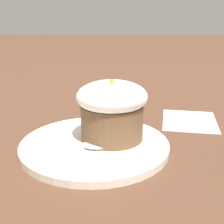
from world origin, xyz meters
TOP-DOWN VIEW (x-y plane):
  - ground_plane at (0.00, 0.00)m, footprint 4.00×4.00m
  - dessert_plate at (0.00, 0.00)m, footprint 0.23×0.23m
  - carrot_cake at (-0.02, 0.03)m, footprint 0.11×0.11m
  - spoon at (0.02, -0.00)m, footprint 0.06×0.12m
  - paper_napkin at (-0.12, 0.18)m, footprint 0.13×0.12m

SIDE VIEW (x-z plane):
  - ground_plane at x=0.00m, z-range 0.00..0.00m
  - paper_napkin at x=-0.12m, z-range 0.00..0.00m
  - dessert_plate at x=0.00m, z-range 0.00..0.01m
  - spoon at x=0.02m, z-range 0.01..0.02m
  - carrot_cake at x=-0.02m, z-range 0.01..0.11m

